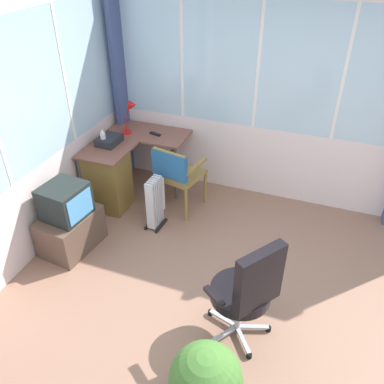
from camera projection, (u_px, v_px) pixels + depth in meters
name	position (u px, v px, depth m)	size (l,w,h in m)	color
ground	(240.00, 320.00, 3.67)	(5.14, 5.56, 0.06)	#906652
north_window_panel	(0.00, 152.00, 3.62)	(4.14, 0.07, 2.54)	silver
east_window_panel	(295.00, 104.00, 4.58)	(0.07, 4.56, 2.54)	silver
curtain_corner	(121.00, 88.00, 5.14)	(0.24, 0.07, 2.44)	#455284
desk	(111.00, 176.00, 4.91)	(1.16, 1.03, 0.76)	brown
desk_lamp	(131.00, 111.00, 5.00)	(0.22, 0.19, 0.41)	red
tv_remote	(155.00, 134.00, 5.06)	(0.04, 0.15, 0.02)	black
spray_bottle	(103.00, 138.00, 4.76)	(0.06, 0.06, 0.22)	silver
paper_tray	(109.00, 140.00, 4.83)	(0.30, 0.23, 0.09)	#26252D
wooden_armchair	(175.00, 171.00, 4.71)	(0.58, 0.57, 0.87)	olive
office_chair	(248.00, 289.00, 3.16)	(0.61, 0.60, 1.06)	#B7B7BF
tv_on_stand	(69.00, 221.00, 4.27)	(0.69, 0.51, 0.79)	brown
space_heater	(156.00, 202.00, 4.61)	(0.31, 0.19, 0.64)	silver
potted_plant	(206.00, 381.00, 2.80)	(0.52, 0.52, 0.62)	#324B47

